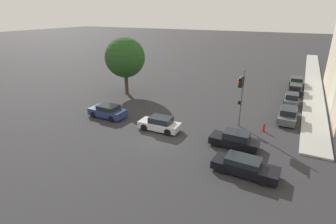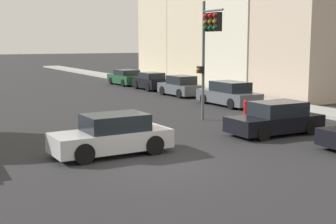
{
  "view_description": "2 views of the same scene",
  "coord_description": "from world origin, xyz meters",
  "px_view_note": "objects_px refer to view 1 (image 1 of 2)",
  "views": [
    {
      "loc": [
        11.27,
        -19.29,
        11.32
      ],
      "look_at": [
        0.51,
        1.82,
        2.19
      ],
      "focal_mm": 28.0,
      "sensor_mm": 36.0,
      "label": 1
    },
    {
      "loc": [
        -6.61,
        -13.29,
        3.97
      ],
      "look_at": [
        2.65,
        3.5,
        1.1
      ],
      "focal_mm": 50.0,
      "sensor_mm": 36.0,
      "label": 2
    }
  ],
  "objects_px": {
    "parked_car_2": "(295,89)",
    "parked_car_3": "(296,82)",
    "street_tree": "(125,57)",
    "parked_car_0": "(288,115)",
    "parked_car_1": "(292,99)",
    "crossing_car_1": "(108,111)",
    "crossing_car_3": "(235,140)",
    "traffic_signal": "(241,88)",
    "fire_hydrant": "(264,127)",
    "crossing_car_2": "(160,124)",
    "crossing_car_0": "(245,166)"
  },
  "relations": [
    {
      "from": "parked_car_2",
      "to": "parked_car_3",
      "type": "distance_m",
      "value": 5.16
    },
    {
      "from": "parked_car_2",
      "to": "parked_car_3",
      "type": "height_order",
      "value": "parked_car_2"
    },
    {
      "from": "street_tree",
      "to": "parked_car_3",
      "type": "distance_m",
      "value": 27.57
    },
    {
      "from": "parked_car_0",
      "to": "parked_car_1",
      "type": "distance_m",
      "value": 6.07
    },
    {
      "from": "crossing_car_1",
      "to": "crossing_car_3",
      "type": "distance_m",
      "value": 14.61
    },
    {
      "from": "crossing_car_3",
      "to": "parked_car_1",
      "type": "bearing_deg",
      "value": -103.94
    },
    {
      "from": "traffic_signal",
      "to": "parked_car_2",
      "type": "relative_size",
      "value": 1.49
    },
    {
      "from": "crossing_car_1",
      "to": "street_tree",
      "type": "bearing_deg",
      "value": -66.27
    },
    {
      "from": "parked_car_0",
      "to": "parked_car_3",
      "type": "distance_m",
      "value": 16.43
    },
    {
      "from": "traffic_signal",
      "to": "street_tree",
      "type": "bearing_deg",
      "value": -15.0
    },
    {
      "from": "crossing_car_3",
      "to": "parked_car_1",
      "type": "xyz_separation_m",
      "value": [
        3.81,
        14.63,
        0.04
      ]
    },
    {
      "from": "parked_car_1",
      "to": "fire_hydrant",
      "type": "distance_m",
      "value": 10.36
    },
    {
      "from": "parked_car_0",
      "to": "crossing_car_3",
      "type": "bearing_deg",
      "value": 155.92
    },
    {
      "from": "traffic_signal",
      "to": "crossing_car_2",
      "type": "xyz_separation_m",
      "value": [
        -6.88,
        -4.17,
        -3.64
      ]
    },
    {
      "from": "traffic_signal",
      "to": "parked_car_1",
      "type": "relative_size",
      "value": 1.51
    },
    {
      "from": "traffic_signal",
      "to": "crossing_car_2",
      "type": "distance_m",
      "value": 8.83
    },
    {
      "from": "traffic_signal",
      "to": "parked_car_3",
      "type": "height_order",
      "value": "traffic_signal"
    },
    {
      "from": "parked_car_1",
      "to": "crossing_car_0",
      "type": "bearing_deg",
      "value": 171.64
    },
    {
      "from": "crossing_car_0",
      "to": "crossing_car_2",
      "type": "height_order",
      "value": "crossing_car_2"
    },
    {
      "from": "crossing_car_0",
      "to": "parked_car_3",
      "type": "relative_size",
      "value": 1.09
    },
    {
      "from": "crossing_car_3",
      "to": "street_tree",
      "type": "bearing_deg",
      "value": -25.9
    },
    {
      "from": "crossing_car_2",
      "to": "parked_car_2",
      "type": "relative_size",
      "value": 1.06
    },
    {
      "from": "crossing_car_1",
      "to": "parked_car_0",
      "type": "xyz_separation_m",
      "value": [
        18.37,
        8.12,
        0.03
      ]
    },
    {
      "from": "crossing_car_1",
      "to": "crossing_car_2",
      "type": "bearing_deg",
      "value": 178.26
    },
    {
      "from": "crossing_car_0",
      "to": "parked_car_0",
      "type": "distance_m",
      "value": 12.6
    },
    {
      "from": "crossing_car_1",
      "to": "crossing_car_0",
      "type": "bearing_deg",
      "value": 167.05
    },
    {
      "from": "crossing_car_3",
      "to": "crossing_car_2",
      "type": "bearing_deg",
      "value": 0.63
    },
    {
      "from": "street_tree",
      "to": "parked_car_3",
      "type": "xyz_separation_m",
      "value": [
        21.99,
        15.98,
        -4.59
      ]
    },
    {
      "from": "street_tree",
      "to": "crossing_car_2",
      "type": "xyz_separation_m",
      "value": [
        10.44,
        -9.01,
        -4.59
      ]
    },
    {
      "from": "street_tree",
      "to": "fire_hydrant",
      "type": "distance_m",
      "value": 20.99
    },
    {
      "from": "street_tree",
      "to": "parked_car_1",
      "type": "height_order",
      "value": "street_tree"
    },
    {
      "from": "crossing_car_2",
      "to": "crossing_car_3",
      "type": "xyz_separation_m",
      "value": [
        7.6,
        -0.0,
        -0.02
      ]
    },
    {
      "from": "traffic_signal",
      "to": "parked_car_1",
      "type": "xyz_separation_m",
      "value": [
        4.52,
        10.46,
        -3.61
      ]
    },
    {
      "from": "crossing_car_3",
      "to": "parked_car_0",
      "type": "relative_size",
      "value": 0.9
    },
    {
      "from": "crossing_car_1",
      "to": "parked_car_2",
      "type": "height_order",
      "value": "parked_car_2"
    },
    {
      "from": "crossing_car_1",
      "to": "parked_car_3",
      "type": "xyz_separation_m",
      "value": [
        18.55,
        24.54,
        -0.0
      ]
    },
    {
      "from": "street_tree",
      "to": "crossing_car_3",
      "type": "xyz_separation_m",
      "value": [
        18.04,
        -9.01,
        -4.61
      ]
    },
    {
      "from": "parked_car_1",
      "to": "fire_hydrant",
      "type": "bearing_deg",
      "value": 167.54
    },
    {
      "from": "traffic_signal",
      "to": "crossing_car_1",
      "type": "bearing_deg",
      "value": 15.64
    },
    {
      "from": "parked_car_0",
      "to": "parked_car_3",
      "type": "bearing_deg",
      "value": -0.94
    },
    {
      "from": "traffic_signal",
      "to": "parked_car_3",
      "type": "xyz_separation_m",
      "value": [
        4.67,
        20.82,
        -3.63
      ]
    },
    {
      "from": "parked_car_3",
      "to": "crossing_car_1",
      "type": "bearing_deg",
      "value": 141.39
    },
    {
      "from": "parked_car_0",
      "to": "fire_hydrant",
      "type": "distance_m",
      "value": 4.52
    },
    {
      "from": "parked_car_0",
      "to": "parked_car_1",
      "type": "relative_size",
      "value": 1.19
    },
    {
      "from": "crossing_car_1",
      "to": "parked_car_1",
      "type": "relative_size",
      "value": 1.1
    },
    {
      "from": "crossing_car_0",
      "to": "parked_car_2",
      "type": "height_order",
      "value": "parked_car_2"
    },
    {
      "from": "street_tree",
      "to": "crossing_car_1",
      "type": "height_order",
      "value": "street_tree"
    },
    {
      "from": "crossing_car_0",
      "to": "parked_car_3",
      "type": "bearing_deg",
      "value": 88.23
    },
    {
      "from": "crossing_car_1",
      "to": "parked_car_0",
      "type": "distance_m",
      "value": 20.09
    },
    {
      "from": "parked_car_2",
      "to": "crossing_car_0",
      "type": "bearing_deg",
      "value": 176.1
    }
  ]
}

